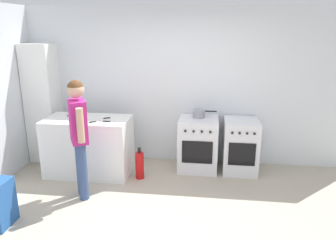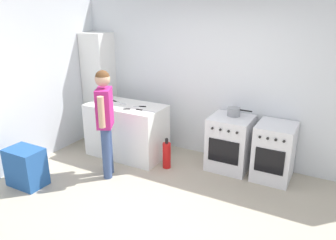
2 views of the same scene
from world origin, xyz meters
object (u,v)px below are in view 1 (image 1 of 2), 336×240
(knife_bread, at_px, (76,117))
(larder_cabinet, at_px, (43,103))
(oven_right, at_px, (240,146))
(pot, at_px, (199,114))
(knife_carving, at_px, (113,122))
(person, at_px, (79,130))
(fire_extinguisher, at_px, (140,165))
(oven_left, at_px, (198,144))
(knife_paring, at_px, (105,118))
(knife_chef, at_px, (86,123))

(knife_bread, height_order, larder_cabinet, larder_cabinet)
(oven_right, relative_size, larder_cabinet, 0.42)
(pot, height_order, knife_carving, pot)
(knife_carving, distance_m, person, 0.68)
(knife_bread, bearing_deg, fire_extinguisher, -9.17)
(knife_carving, bearing_deg, knife_bread, 163.98)
(oven_left, distance_m, knife_bread, 1.99)
(knife_paring, distance_m, larder_cabinet, 1.30)
(pot, relative_size, knife_carving, 1.15)
(fire_extinguisher, bearing_deg, pot, 32.80)
(oven_right, height_order, knife_paring, knife_paring)
(knife_carving, height_order, larder_cabinet, larder_cabinet)
(oven_left, xyz_separation_m, pot, (0.00, 0.08, 0.49))
(pot, xyz_separation_m, fire_extinguisher, (-0.87, -0.56, -0.70))
(pot, xyz_separation_m, person, (-1.53, -1.20, 0.05))
(knife_paring, bearing_deg, knife_chef, -125.63)
(knife_chef, relative_size, knife_paring, 1.43)
(larder_cabinet, bearing_deg, fire_extinguisher, -18.05)
(oven_right, xyz_separation_m, knife_paring, (-2.11, -0.34, 0.48))
(knife_bread, distance_m, knife_carving, 0.67)
(oven_left, xyz_separation_m, knife_paring, (-1.43, -0.34, 0.48))
(oven_right, distance_m, fire_extinguisher, 1.63)
(oven_right, relative_size, knife_bread, 2.45)
(oven_right, relative_size, pot, 2.24)
(knife_carving, bearing_deg, person, -113.89)
(larder_cabinet, bearing_deg, knife_carving, -23.24)
(knife_chef, bearing_deg, person, -79.88)
(pot, bearing_deg, knife_bread, -168.26)
(oven_right, height_order, larder_cabinet, larder_cabinet)
(fire_extinguisher, bearing_deg, larder_cabinet, 161.95)
(knife_paring, height_order, knife_carving, same)
(knife_carving, height_order, fire_extinguisher, knife_carving)
(oven_right, bearing_deg, knife_chef, -165.16)
(oven_left, distance_m, fire_extinguisher, 1.01)
(knife_paring, bearing_deg, pot, 16.56)
(knife_carving, distance_m, larder_cabinet, 1.52)
(larder_cabinet, bearing_deg, oven_right, -1.76)
(knife_paring, distance_m, person, 0.79)
(oven_left, xyz_separation_m, knife_chef, (-1.62, -0.61, 0.48))
(oven_right, bearing_deg, oven_left, 180.00)
(pot, relative_size, knife_bread, 1.10)
(pot, relative_size, knife_paring, 1.91)
(knife_chef, xyz_separation_m, knife_bread, (-0.28, 0.30, -0.00))
(knife_bread, bearing_deg, knife_paring, -3.65)
(pot, height_order, knife_paring, pot)
(person, relative_size, fire_extinguisher, 3.24)
(knife_carving, bearing_deg, pot, 24.85)
(oven_left, relative_size, knife_chef, 2.98)
(knife_bread, xyz_separation_m, person, (0.37, -0.81, 0.06))
(person, height_order, fire_extinguisher, person)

